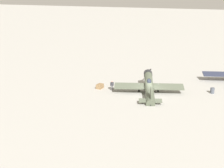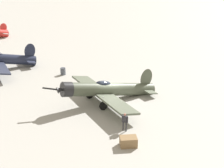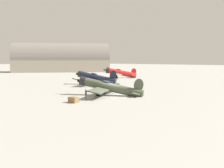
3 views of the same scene
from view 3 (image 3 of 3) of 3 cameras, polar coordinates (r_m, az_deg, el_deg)
ground_plane at (r=43.33m, az=0.00°, el=-2.37°), size 400.00×400.00×0.00m
airplane_foreground at (r=43.31m, az=-0.67°, el=-0.65°), size 11.24×11.90×3.27m
airplane_mid_apron at (r=61.07m, az=-3.45°, el=1.32°), size 12.29×9.99×3.32m
airplane_far_line at (r=81.33m, az=1.64°, el=2.35°), size 9.58×9.67×3.27m
ground_crew_mechanic at (r=38.17m, az=-5.43°, el=-1.98°), size 0.48×0.46×1.61m
equipment_crate at (r=36.66m, az=-7.97°, el=-3.27°), size 1.01×1.37×0.74m
fuel_drum at (r=53.50m, az=1.25°, el=-0.38°), size 0.69×0.69×0.92m
distant_hangar at (r=119.29m, az=-10.41°, el=4.57°), size 36.81×39.30×14.54m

